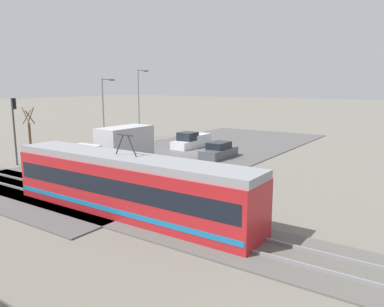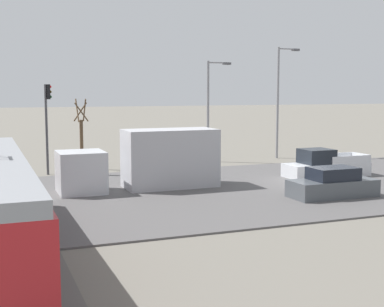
{
  "view_description": "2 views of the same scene",
  "coord_description": "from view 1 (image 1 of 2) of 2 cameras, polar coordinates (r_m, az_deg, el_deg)",
  "views": [
    {
      "loc": [
        -21.64,
        31.41,
        7.0
      ],
      "look_at": [
        -5.71,
        7.98,
        1.75
      ],
      "focal_mm": 35.0,
      "sensor_mm": 36.0,
      "label": 1
    },
    {
      "loc": [
        -26.24,
        17.24,
        5.42
      ],
      "look_at": [
        -0.14,
        7.03,
        2.14
      ],
      "focal_mm": 50.0,
      "sensor_mm": 36.0,
      "label": 2
    }
  ],
  "objects": [
    {
      "name": "sedan_car_0",
      "position": [
        35.88,
        4.1,
        0.35
      ],
      "size": [
        1.85,
        4.49,
        1.51
      ],
      "color": "#4C5156",
      "rests_on": "ground"
    },
    {
      "name": "street_lamp_mid_block",
      "position": [
        45.01,
        -13.22,
        6.98
      ],
      "size": [
        0.36,
        1.95,
        7.69
      ],
      "color": "gray",
      "rests_on": "ground"
    },
    {
      "name": "road_surface",
      "position": [
        38.78,
        -0.33,
        0.15
      ],
      "size": [
        16.21,
        42.58,
        0.08
      ],
      "color": "#565454",
      "rests_on": "ground"
    },
    {
      "name": "pickup_truck",
      "position": [
        41.78,
        -0.16,
        1.87
      ],
      "size": [
        1.9,
        5.47,
        1.75
      ],
      "color": "silver",
      "rests_on": "ground"
    },
    {
      "name": "rail_bed",
      "position": [
        26.8,
        -21.8,
        -5.31
      ],
      "size": [
        74.82,
        4.4,
        0.22
      ],
      "color": "#5B5954",
      "rests_on": "ground"
    },
    {
      "name": "box_truck",
      "position": [
        33.02,
        -11.62,
        0.81
      ],
      "size": [
        2.46,
        8.73,
        3.23
      ],
      "color": "silver",
      "rests_on": "ground"
    },
    {
      "name": "street_tree",
      "position": [
        38.82,
        -23.48,
        2.56
      ],
      "size": [
        1.16,
        0.96,
        4.9
      ],
      "color": "brown",
      "rests_on": "ground"
    },
    {
      "name": "traffic_light_pole",
      "position": [
        35.9,
        -25.44,
        4.28
      ],
      "size": [
        0.28,
        0.47,
        5.85
      ],
      "color": "#47474C",
      "rests_on": "ground"
    },
    {
      "name": "ground_plane",
      "position": [
        38.78,
        -0.33,
        0.09
      ],
      "size": [
        320.0,
        320.0,
        0.0
      ],
      "primitive_type": "plane",
      "color": "slate"
    },
    {
      "name": "light_rail_tram",
      "position": [
        20.59,
        -9.88,
        -4.8
      ],
      "size": [
        15.57,
        2.65,
        4.32
      ],
      "color": "#B21E23",
      "rests_on": "ground"
    },
    {
      "name": "street_lamp_near_crossing",
      "position": [
        49.29,
        -8.02,
        8.16
      ],
      "size": [
        0.36,
        1.95,
        8.9
      ],
      "color": "gray",
      "rests_on": "ground"
    }
  ]
}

